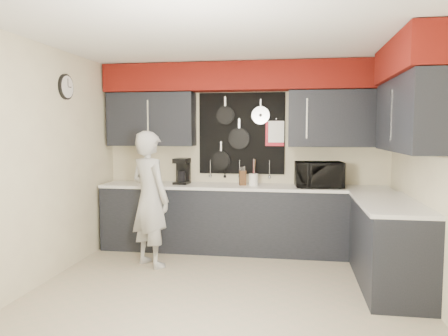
% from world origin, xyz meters
% --- Properties ---
extents(ground, '(4.00, 4.00, 0.00)m').
position_xyz_m(ground, '(0.00, 0.00, 0.00)').
color(ground, tan).
rests_on(ground, ground).
extents(back_wall_assembly, '(4.00, 0.36, 2.60)m').
position_xyz_m(back_wall_assembly, '(0.01, 1.60, 2.01)').
color(back_wall_assembly, beige).
rests_on(back_wall_assembly, ground).
extents(right_wall_assembly, '(0.36, 3.50, 2.60)m').
position_xyz_m(right_wall_assembly, '(1.85, 0.26, 1.94)').
color(right_wall_assembly, beige).
rests_on(right_wall_assembly, ground).
extents(left_wall_assembly, '(0.05, 3.50, 2.60)m').
position_xyz_m(left_wall_assembly, '(-1.99, 0.02, 1.33)').
color(left_wall_assembly, beige).
rests_on(left_wall_assembly, ground).
extents(base_cabinets, '(3.95, 2.20, 0.92)m').
position_xyz_m(base_cabinets, '(0.49, 1.13, 0.46)').
color(base_cabinets, black).
rests_on(base_cabinets, ground).
extents(microwave, '(0.64, 0.47, 0.34)m').
position_xyz_m(microwave, '(1.01, 1.40, 1.09)').
color(microwave, black).
rests_on(microwave, base_cabinets).
extents(knife_block, '(0.11, 0.11, 0.20)m').
position_xyz_m(knife_block, '(0.00, 1.45, 1.02)').
color(knife_block, '#3E2613').
rests_on(knife_block, base_cabinets).
extents(utensil_crock, '(0.13, 0.13, 0.17)m').
position_xyz_m(utensil_crock, '(0.15, 1.41, 1.00)').
color(utensil_crock, white).
rests_on(utensil_crock, base_cabinets).
extents(coffee_maker, '(0.21, 0.25, 0.36)m').
position_xyz_m(coffee_maker, '(-0.86, 1.48, 1.11)').
color(coffee_maker, black).
rests_on(coffee_maker, base_cabinets).
extents(person, '(0.73, 0.67, 1.66)m').
position_xyz_m(person, '(-1.05, 0.64, 0.83)').
color(person, '#A6A6A3').
rests_on(person, ground).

